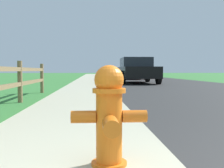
# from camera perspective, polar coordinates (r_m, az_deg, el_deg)

# --- Properties ---
(ground_plane) EXTENTS (120.00, 120.00, 0.00)m
(ground_plane) POSITION_cam_1_polar(r_m,az_deg,el_deg) (25.88, -2.54, 1.14)
(ground_plane) COLOR #337433
(road_asphalt) EXTENTS (7.00, 66.00, 0.01)m
(road_asphalt) POSITION_cam_1_polar(r_m,az_deg,el_deg) (28.19, 4.47, 1.28)
(road_asphalt) COLOR #2C2C2C
(road_asphalt) RESTS_ON ground
(curb_concrete) EXTENTS (6.00, 66.00, 0.01)m
(curb_concrete) POSITION_cam_1_polar(r_m,az_deg,el_deg) (27.97, -8.81, 1.24)
(curb_concrete) COLOR #ADAB91
(curb_concrete) RESTS_ON ground
(grass_verge) EXTENTS (5.00, 66.00, 0.00)m
(grass_verge) POSITION_cam_1_polar(r_m,az_deg,el_deg) (28.13, -11.86, 1.23)
(grass_verge) COLOR #337433
(grass_verge) RESTS_ON ground
(fire_hydrant) EXTENTS (0.59, 0.47, 0.79)m
(fire_hydrant) POSITION_cam_1_polar(r_m,az_deg,el_deg) (2.15, -0.58, -6.29)
(fire_hydrant) COLOR orange
(fire_hydrant) RESTS_ON ground
(rail_fence) EXTENTS (0.11, 8.48, 0.97)m
(rail_fence) POSITION_cam_1_polar(r_m,az_deg,el_deg) (5.34, -22.11, 0.69)
(rail_fence) COLOR brown
(rail_fence) RESTS_ON ground
(parked_suv_black) EXTENTS (2.17, 4.95, 1.51)m
(parked_suv_black) POSITION_cam_1_polar(r_m,az_deg,el_deg) (16.58, 5.01, 2.85)
(parked_suv_black) COLOR black
(parked_suv_black) RESTS_ON ground
(parked_car_red) EXTENTS (2.18, 4.48, 1.50)m
(parked_car_red) POSITION_cam_1_polar(r_m,az_deg,el_deg) (23.96, 4.07, 2.81)
(parked_car_red) COLOR maroon
(parked_car_red) RESTS_ON ground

